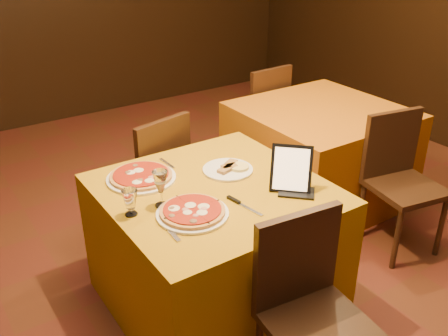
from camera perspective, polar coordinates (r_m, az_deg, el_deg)
floor at (r=3.02m, az=1.03°, el=-15.06°), size 6.00×7.00×0.01m
main_table at (r=2.79m, az=-1.10°, el=-9.06°), size 1.10×1.10×0.75m
side_table at (r=3.90m, az=10.72°, el=1.47°), size 1.10×1.10×0.75m
chair_main_near at (r=2.25m, az=10.79°, el=-17.33°), size 0.48×0.48×0.91m
chair_main_far at (r=3.37m, az=-8.77°, el=-1.02°), size 0.55×0.55×0.91m
chair_side_near at (r=3.41m, az=20.05°, el=-2.09°), size 0.46×0.46×0.91m
chair_side_far at (r=4.42m, az=3.60°, el=6.10°), size 0.43×0.43×0.91m
pizza_near at (r=2.36m, az=-3.63°, el=-5.07°), size 0.34×0.34×0.03m
pizza_far at (r=2.70m, az=-9.45°, el=-1.01°), size 0.37×0.37×0.03m
cutlet_dish at (r=2.75m, az=0.43°, el=-0.09°), size 0.28×0.28×0.03m
wine_glass at (r=2.40m, az=-7.24°, el=-2.33°), size 0.09×0.09×0.19m
water_glass at (r=2.37m, az=-10.66°, el=-3.91°), size 0.09×0.09×0.13m
tablet at (r=2.54m, az=7.70°, el=-0.06°), size 0.22×0.22×0.24m
knife at (r=2.42m, az=2.53°, el=-4.50°), size 0.05×0.22×0.01m
fork_near at (r=2.25m, az=-6.20°, el=-7.20°), size 0.03×0.18×0.01m
fork_far at (r=2.86m, az=-6.53°, el=0.54°), size 0.02×0.15×0.01m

